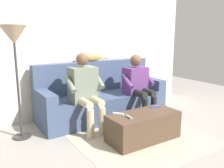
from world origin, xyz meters
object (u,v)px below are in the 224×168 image
at_px(person_left_seated, 138,83).
at_px(remote_blue, 155,107).
at_px(cat_on_backrest, 90,57).
at_px(remote_white, 118,114).
at_px(remote_gray, 129,117).
at_px(floor_lamp, 14,41).
at_px(person_right_seated, 85,88).
at_px(coffee_table, 143,127).
at_px(couch, 101,98).

bearing_deg(person_left_seated, remote_blue, 74.65).
xyz_separation_m(cat_on_backrest, remote_white, (0.22, 1.20, -0.62)).
xyz_separation_m(remote_gray, remote_white, (0.05, -0.16, 0.00)).
bearing_deg(floor_lamp, cat_on_backrest, -163.01).
relative_size(person_right_seated, remote_white, 7.59).
height_order(remote_gray, remote_white, remote_white).
xyz_separation_m(cat_on_backrest, remote_gray, (0.17, 1.36, -0.63)).
bearing_deg(remote_blue, remote_gray, 41.24).
xyz_separation_m(coffee_table, remote_white, (0.31, -0.13, 0.20)).
bearing_deg(floor_lamp, remote_gray, 138.17).
bearing_deg(remote_gray, remote_white, -153.37).
xyz_separation_m(coffee_table, person_right_seated, (0.48, -0.74, 0.44)).
height_order(coffee_table, remote_blue, remote_blue).
distance_m(cat_on_backrest, remote_blue, 1.42).
bearing_deg(person_right_seated, floor_lamp, -13.13).
height_order(couch, person_right_seated, person_right_seated).
xyz_separation_m(person_left_seated, floor_lamp, (1.83, -0.21, 0.71)).
distance_m(couch, remote_gray, 1.17).
bearing_deg(coffee_table, floor_lamp, -34.96).
relative_size(couch, floor_lamp, 1.43).
bearing_deg(couch, floor_lamp, 6.67).
distance_m(remote_blue, floor_lamp, 2.07).
bearing_deg(person_right_seated, coffee_table, 122.98).
bearing_deg(coffee_table, cat_on_backrest, -86.14).
distance_m(couch, remote_blue, 1.04).
xyz_separation_m(couch, remote_gray, (0.26, 1.13, 0.06)).
bearing_deg(person_right_seated, remote_white, 105.23).
height_order(person_left_seated, remote_gray, person_left_seated).
xyz_separation_m(coffee_table, cat_on_backrest, (0.09, -1.33, 0.82)).
bearing_deg(cat_on_backrest, person_right_seated, 56.34).
distance_m(couch, floor_lamp, 1.68).
bearing_deg(cat_on_backrest, remote_blue, 108.34).
relative_size(couch, remote_white, 14.55).
distance_m(person_left_seated, remote_white, 1.02).
relative_size(coffee_table, floor_lamp, 0.64).
bearing_deg(remote_blue, person_right_seated, -11.33).
height_order(remote_blue, remote_white, remote_white).
bearing_deg(remote_gray, person_right_seated, -155.91).
height_order(cat_on_backrest, floor_lamp, floor_lamp).
bearing_deg(floor_lamp, remote_blue, 153.53).
height_order(couch, remote_blue, couch).
bearing_deg(floor_lamp, coffee_table, 145.04).
distance_m(cat_on_backrest, floor_lamp, 1.35).
distance_m(coffee_table, remote_gray, 0.33).
relative_size(remote_blue, remote_white, 0.96).
distance_m(couch, person_left_seated, 0.67).
distance_m(coffee_table, remote_white, 0.39).
bearing_deg(person_left_seated, floor_lamp, -6.64).
relative_size(coffee_table, person_right_seated, 0.86).
distance_m(couch, cat_on_backrest, 0.73).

